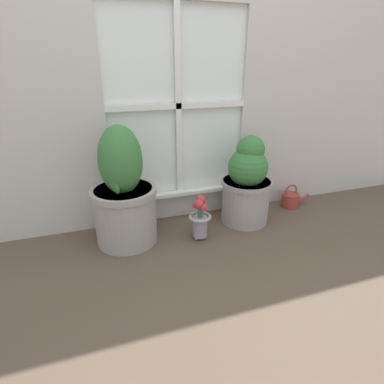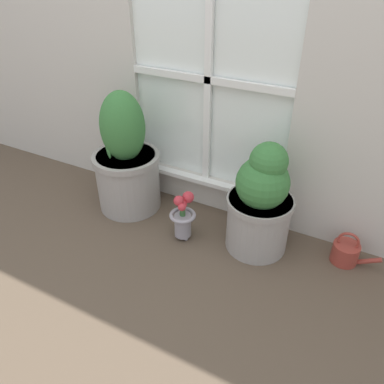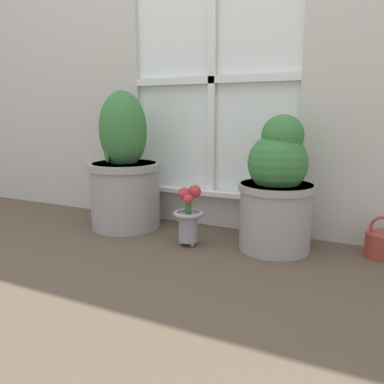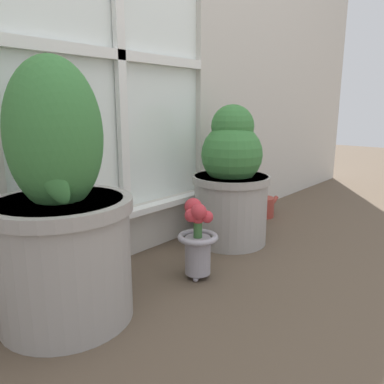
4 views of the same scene
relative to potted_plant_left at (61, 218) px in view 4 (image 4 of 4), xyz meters
name	(u,v)px [view 4 (image 4 of 4)]	position (x,y,z in m)	size (l,w,h in m)	color
ground_plane	(252,304)	(0.40, -0.36, -0.29)	(10.00, 10.00, 0.00)	brown
potted_plant_left	(61,218)	(0.00, 0.00, 0.00)	(0.38, 0.38, 0.71)	#9E9993
potted_plant_right	(231,182)	(0.80, 0.00, -0.02)	(0.33, 0.33, 0.59)	#9E9993
flower_vase	(197,238)	(0.43, -0.12, -0.15)	(0.14, 0.14, 0.28)	#99939E
watering_can	(262,206)	(1.23, 0.09, -0.24)	(0.23, 0.13, 0.18)	#99382D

